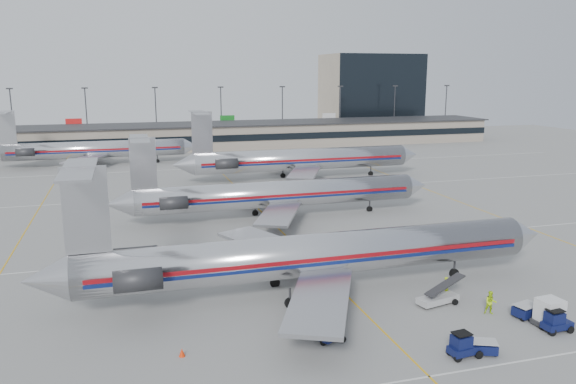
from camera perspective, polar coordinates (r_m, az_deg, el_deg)
name	(u,v)px	position (r m, az deg, el deg)	size (l,w,h in m)	color
ground	(330,279)	(53.32, 4.27, -8.81)	(260.00, 260.00, 0.00)	gray
apron_markings	(298,248)	(62.24, 1.03, -5.69)	(160.00, 0.15, 0.02)	silver
terminal	(196,136)	(146.51, -9.32, 5.65)	(162.00, 17.00, 6.25)	gray
light_mast_row	(189,111)	(159.92, -10.02, 8.09)	(163.60, 0.40, 15.28)	#38383D
distant_building	(370,93)	(192.05, 8.34, 9.94)	(30.00, 20.00, 25.00)	tan
jet_foreground	(304,255)	(48.65, 1.67, -6.42)	(46.62, 27.45, 12.20)	silver
jet_second_row	(273,194)	(73.84, -1.56, -0.21)	(43.62, 25.68, 11.42)	silver
jet_third_row	(298,159)	(101.35, 1.00, 3.34)	(46.31, 28.48, 12.66)	silver
jet_back_row	(92,149)	(123.96, -19.30, 4.11)	(42.45, 26.11, 11.61)	silver
tug_left	(329,332)	(41.52, 4.21, -13.97)	(2.22, 1.96, 1.63)	#0B113E
tug_center	(463,346)	(41.08, 17.37, -14.70)	(2.32, 1.34, 1.80)	#0B113E
tug_right	(556,322)	(47.13, 25.57, -11.81)	(2.26, 1.23, 1.79)	#0B113E
cart_inner	(484,347)	(42.05, 19.28, -14.65)	(2.02, 1.74, 0.97)	#0B113E
cart_outer	(526,310)	(48.90, 23.04, -11.02)	(2.18, 1.72, 1.09)	#0B113E
uld_container	(549,313)	(47.83, 25.03, -11.05)	(2.21, 1.90, 2.17)	#2D2D30
belt_loader	(439,297)	(49.16, 15.06, -10.28)	(4.47, 2.11, 2.29)	#A8A8A8
ramp_worker_near	(447,288)	(50.47, 15.82, -9.33)	(0.69, 0.45, 1.89)	#B8E415
ramp_worker_far	(491,303)	(48.38, 19.89, -10.53)	(0.93, 0.73, 1.92)	#BFED16
cone_left	(182,352)	(40.31, -10.73, -15.71)	(0.43, 0.43, 0.59)	#F13108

